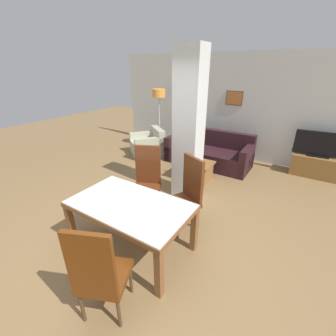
# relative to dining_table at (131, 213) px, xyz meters

# --- Properties ---
(ground_plane) EXTENTS (18.00, 18.00, 0.00)m
(ground_plane) POSITION_rel_dining_table_xyz_m (0.00, 0.00, -0.58)
(ground_plane) COLOR olive
(back_wall) EXTENTS (7.20, 0.09, 2.70)m
(back_wall) POSITION_rel_dining_table_xyz_m (-0.00, 4.29, 0.77)
(back_wall) COLOR silver
(back_wall) RESTS_ON ground_plane
(divider_pillar) EXTENTS (0.47, 0.40, 2.70)m
(divider_pillar) POSITION_rel_dining_table_xyz_m (-0.05, 1.70, 0.77)
(divider_pillar) COLOR silver
(divider_pillar) RESTS_ON ground_plane
(dining_table) EXTENTS (1.60, 0.94, 0.73)m
(dining_table) POSITION_rel_dining_table_xyz_m (0.00, 0.00, 0.00)
(dining_table) COLOR brown
(dining_table) RESTS_ON ground_plane
(dining_chair_far_right) EXTENTS (0.61, 0.61, 1.16)m
(dining_chair_far_right) POSITION_rel_dining_table_xyz_m (0.40, 0.84, 0.02)
(dining_chair_far_right) COLOR #582B14
(dining_chair_far_right) RESTS_ON ground_plane
(dining_chair_far_left) EXTENTS (0.61, 0.61, 1.16)m
(dining_chair_far_left) POSITION_rel_dining_table_xyz_m (-0.40, 0.89, 0.02)
(dining_chair_far_left) COLOR #5A2B13
(dining_chair_far_left) RESTS_ON ground_plane
(dining_chair_near_right) EXTENTS (0.61, 0.61, 1.16)m
(dining_chair_near_right) POSITION_rel_dining_table_xyz_m (0.40, -0.90, 0.02)
(dining_chair_near_right) COLOR #5F2C0B
(dining_chair_near_right) RESTS_ON ground_plane
(sofa) EXTENTS (2.14, 0.90, 0.85)m
(sofa) POSITION_rel_dining_table_xyz_m (-0.31, 3.38, -0.29)
(sofa) COLOR #2F171E
(sofa) RESTS_ON ground_plane
(armchair) EXTENTS (1.15, 1.16, 0.75)m
(armchair) POSITION_rel_dining_table_xyz_m (-2.04, 3.07, -0.31)
(armchair) COLOR #B8BC9E
(armchair) RESTS_ON ground_plane
(coffee_table) EXTENTS (0.79, 0.56, 0.43)m
(coffee_table) POSITION_rel_dining_table_xyz_m (-0.21, 2.38, -0.36)
(coffee_table) COLOR olive
(coffee_table) RESTS_ON ground_plane
(bottle) EXTENTS (0.07, 0.07, 0.30)m
(bottle) POSITION_rel_dining_table_xyz_m (-0.44, 2.33, -0.04)
(bottle) COLOR #B2B7BC
(bottle) RESTS_ON coffee_table
(tv_stand) EXTENTS (0.97, 0.40, 0.49)m
(tv_stand) POSITION_rel_dining_table_xyz_m (2.07, 4.02, -0.34)
(tv_stand) COLOR olive
(tv_stand) RESTS_ON ground_plane
(tv_screen) EXTENTS (1.06, 0.24, 0.57)m
(tv_screen) POSITION_rel_dining_table_xyz_m (2.07, 4.02, 0.19)
(tv_screen) COLOR black
(tv_screen) RESTS_ON tv_stand
(floor_lamp) EXTENTS (0.37, 0.37, 1.78)m
(floor_lamp) POSITION_rel_dining_table_xyz_m (-2.02, 3.62, 0.93)
(floor_lamp) COLOR #B7B7BC
(floor_lamp) RESTS_ON ground_plane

